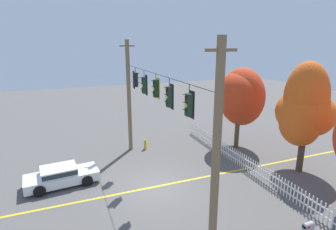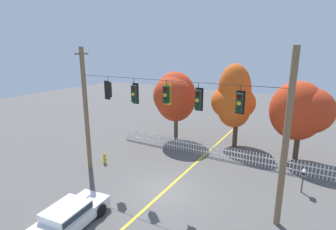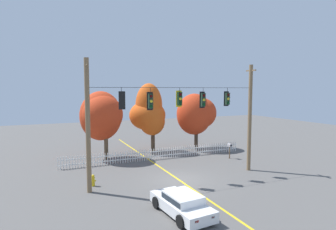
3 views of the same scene
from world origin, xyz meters
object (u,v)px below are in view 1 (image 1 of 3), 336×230
object	(u,v)px
autumn_maple_near_fence	(240,96)
autumn_maple_mid	(304,110)
traffic_signal_northbound_primary	(189,105)
roadside_mailbox	(308,228)
traffic_signal_southbound_primary	(156,88)
traffic_signal_eastbound_side	(169,97)
parked_car	(61,175)
fire_hydrant	(145,144)
traffic_signal_northbound_secondary	(144,85)
traffic_signal_westbound_side	(136,80)

from	to	relation	value
autumn_maple_near_fence	autumn_maple_mid	distance (m)	5.22
traffic_signal_northbound_primary	roadside_mailbox	bearing A→B (deg)	51.16
traffic_signal_southbound_primary	traffic_signal_eastbound_side	bearing A→B (deg)	0.01
autumn_maple_near_fence	parked_car	bearing A→B (deg)	-83.19
traffic_signal_northbound_primary	parked_car	xyz separation A→B (m)	(-6.37, -5.20, -5.19)
fire_hydrant	traffic_signal_southbound_primary	bearing A→B (deg)	-10.23
autumn_maple_mid	roadside_mailbox	bearing A→B (deg)	-44.13
autumn_maple_near_fence	traffic_signal_northbound_secondary	bearing A→B (deg)	-77.88
traffic_signal_eastbound_side	fire_hydrant	distance (m)	9.53
autumn_maple_near_fence	fire_hydrant	bearing A→B (deg)	-105.08
traffic_signal_eastbound_side	traffic_signal_northbound_primary	distance (m)	2.12
traffic_signal_westbound_side	roadside_mailbox	world-z (taller)	traffic_signal_westbound_side
fire_hydrant	autumn_maple_near_fence	bearing A→B (deg)	74.92
autumn_maple_near_fence	traffic_signal_northbound_primary	bearing A→B (deg)	-46.19
autumn_maple_mid	fire_hydrant	world-z (taller)	autumn_maple_mid
traffic_signal_southbound_primary	traffic_signal_eastbound_side	size ratio (longest dim) A/B	0.91
traffic_signal_westbound_side	parked_car	xyz separation A→B (m)	(1.82, -5.18, -5.19)
traffic_signal_eastbound_side	autumn_maple_near_fence	xyz separation A→B (m)	(-5.87, 8.33, -1.63)
traffic_signal_eastbound_side	autumn_maple_near_fence	distance (m)	10.31
traffic_signal_northbound_secondary	traffic_signal_eastbound_side	distance (m)	4.08
traffic_signal_southbound_primary	fire_hydrant	bearing A→B (deg)	169.77
autumn_maple_mid	parked_car	size ratio (longest dim) A/B	1.67
autumn_maple_near_fence	parked_car	world-z (taller)	autumn_maple_near_fence
traffic_signal_northbound_primary	autumn_maple_mid	distance (m)	10.16
traffic_signal_northbound_primary	parked_car	world-z (taller)	traffic_signal_northbound_primary
traffic_signal_eastbound_side	roadside_mailbox	world-z (taller)	traffic_signal_eastbound_side
traffic_signal_northbound_secondary	autumn_maple_near_fence	bearing A→B (deg)	102.12
traffic_signal_southbound_primary	fire_hydrant	distance (m)	8.12
traffic_signal_southbound_primary	autumn_maple_near_fence	xyz separation A→B (m)	(-3.96, 8.33, -1.74)
traffic_signal_southbound_primary	traffic_signal_northbound_primary	world-z (taller)	same
fire_hydrant	autumn_maple_mid	bearing A→B (deg)	50.46
roadside_mailbox	parked_car	bearing A→B (deg)	-136.35
traffic_signal_northbound_secondary	autumn_maple_mid	size ratio (longest dim) A/B	0.22
traffic_signal_southbound_primary	autumn_maple_mid	bearing A→B (deg)	83.43
autumn_maple_near_fence	autumn_maple_mid	size ratio (longest dim) A/B	0.89
traffic_signal_southbound_primary	autumn_maple_near_fence	size ratio (longest dim) A/B	0.21
traffic_signal_northbound_secondary	autumn_maple_near_fence	size ratio (longest dim) A/B	0.24
autumn_maple_near_fence	fire_hydrant	world-z (taller)	autumn_maple_near_fence
parked_car	fire_hydrant	bearing A→B (deg)	119.67
traffic_signal_westbound_side	parked_car	world-z (taller)	traffic_signal_westbound_side
traffic_signal_westbound_side	fire_hydrant	distance (m)	5.78
traffic_signal_northbound_primary	autumn_maple_mid	xyz separation A→B (m)	(-2.92, 9.58, -1.73)
autumn_maple_mid	fire_hydrant	size ratio (longest dim) A/B	8.99
roadside_mailbox	traffic_signal_westbound_side	bearing A→B (deg)	-161.29
autumn_maple_mid	traffic_signal_southbound_primary	bearing A→B (deg)	-96.57
traffic_signal_southbound_primary	fire_hydrant	size ratio (longest dim) A/B	1.72
traffic_signal_northbound_secondary	autumn_maple_near_fence	distance (m)	8.67
autumn_maple_near_fence	roadside_mailbox	bearing A→B (deg)	-22.35
traffic_signal_northbound_primary	parked_car	distance (m)	9.72
traffic_signal_southbound_primary	parked_car	distance (m)	7.74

